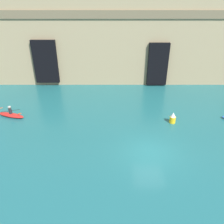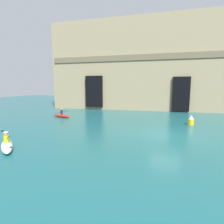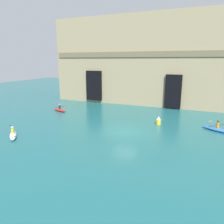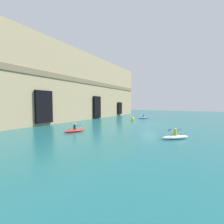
{
  "view_description": "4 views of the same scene",
  "coord_description": "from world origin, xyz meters",
  "px_view_note": "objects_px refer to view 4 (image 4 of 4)",
  "views": [
    {
      "loc": [
        -2.98,
        -13.42,
        10.56
      ],
      "look_at": [
        -2.92,
        3.18,
        1.81
      ],
      "focal_mm": 35.0,
      "sensor_mm": 36.0,
      "label": 1
    },
    {
      "loc": [
        -1.0,
        -15.03,
        3.94
      ],
      "look_at": [
        -5.98,
        5.1,
        1.0
      ],
      "focal_mm": 28.0,
      "sensor_mm": 36.0,
      "label": 2
    },
    {
      "loc": [
        7.83,
        -21.79,
        7.79
      ],
      "look_at": [
        -2.86,
        2.85,
        1.42
      ],
      "focal_mm": 35.0,
      "sensor_mm": 36.0,
      "label": 3
    },
    {
      "loc": [
        -26.72,
        -8.81,
        3.67
      ],
      "look_at": [
        -5.67,
        4.45,
        2.33
      ],
      "focal_mm": 24.0,
      "sensor_mm": 36.0,
      "label": 4
    }
  ],
  "objects_px": {
    "kayak_red": "(75,130)",
    "marker_buoy": "(133,119)",
    "kayak_blue": "(144,118)",
    "kayak_white": "(175,137)"
  },
  "relations": [
    {
      "from": "kayak_blue",
      "to": "kayak_red",
      "type": "bearing_deg",
      "value": 24.73
    },
    {
      "from": "kayak_red",
      "to": "kayak_white",
      "type": "height_order",
      "value": "same"
    },
    {
      "from": "kayak_white",
      "to": "kayak_blue",
      "type": "bearing_deg",
      "value": -106.47
    },
    {
      "from": "kayak_white",
      "to": "kayak_red",
      "type": "bearing_deg",
      "value": -31.6
    },
    {
      "from": "kayak_white",
      "to": "kayak_blue",
      "type": "relative_size",
      "value": 0.77
    },
    {
      "from": "kayak_red",
      "to": "marker_buoy",
      "type": "distance_m",
      "value": 15.78
    },
    {
      "from": "marker_buoy",
      "to": "kayak_red",
      "type": "bearing_deg",
      "value": 175.88
    },
    {
      "from": "kayak_blue",
      "to": "marker_buoy",
      "type": "relative_size",
      "value": 3.3
    },
    {
      "from": "kayak_red",
      "to": "marker_buoy",
      "type": "xyz_separation_m",
      "value": [
        15.74,
        -1.13,
        0.25
      ]
    },
    {
      "from": "kayak_red",
      "to": "kayak_blue",
      "type": "relative_size",
      "value": 0.84
    }
  ]
}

